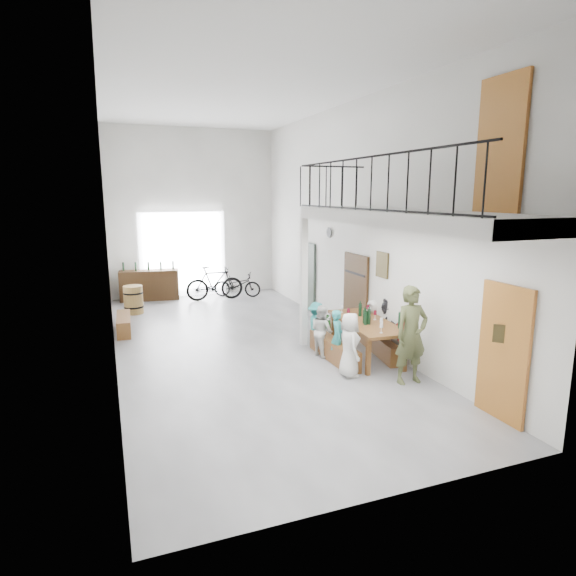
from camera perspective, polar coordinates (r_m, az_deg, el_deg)
name	(u,v)px	position (r m, az deg, el deg)	size (l,w,h in m)	color
floor	(243,345)	(11.10, -5.32, -6.74)	(12.00, 12.00, 0.00)	slate
room_walls	(240,186)	(10.57, -5.68, 11.92)	(12.00, 12.00, 12.00)	white
gateway_portal	(183,254)	(16.43, -12.34, 3.91)	(2.80, 0.08, 2.80)	white
right_wall_decor	(393,276)	(10.11, 12.37, 1.43)	(0.07, 8.28, 5.07)	#9B5B1F
balcony	(401,220)	(8.53, 13.24, 7.89)	(1.52, 5.62, 4.00)	silver
tasting_table	(366,325)	(10.19, 9.27, -4.34)	(1.12, 2.30, 0.79)	brown
bench_inner	(334,350)	(10.09, 5.46, -7.35)	(0.29, 1.83, 0.42)	brown
bench_wall	(379,345)	(10.59, 10.73, -6.64)	(0.23, 1.76, 0.40)	brown
tableware	(366,315)	(10.14, 9.19, -3.12)	(0.61, 1.78, 0.35)	black
side_bench	(124,324)	(12.69, -18.89, -4.05)	(0.32, 1.47, 0.41)	brown
oak_barrel	(133,300)	(14.49, -17.85, -1.33)	(0.55, 0.55, 0.81)	olive
serving_counter	(149,285)	(16.16, -16.10, 0.33)	(1.84, 0.51, 0.97)	#321F0D
counter_bottles	(148,266)	(16.06, -16.22, 2.52)	(1.59, 0.27, 0.28)	black
guest_left_a	(350,345)	(9.15, 7.30, -6.70)	(0.60, 0.39, 1.23)	silver
guest_left_b	(337,337)	(9.83, 5.88, -5.75)	(0.41, 0.27, 1.11)	teal
guest_left_c	(322,331)	(10.24, 4.03, -5.06)	(0.54, 0.42, 1.10)	silver
guest_left_d	(316,325)	(10.78, 3.36, -4.39)	(0.67, 0.38, 1.04)	teal
guest_right_a	(403,336)	(10.10, 13.45, -5.57)	(0.65, 0.27, 1.10)	#AB1E1D
guest_right_b	(388,324)	(10.69, 11.78, -4.25)	(1.13, 0.36, 1.21)	black
guest_right_c	(373,323)	(11.01, 10.00, -4.12)	(0.52, 0.34, 1.07)	silver
host_standing	(411,335)	(8.98, 14.40, -5.41)	(0.66, 0.43, 1.80)	#474D2B
potted_plant	(329,320)	(12.41, 4.89, -3.79)	(0.38, 0.33, 0.42)	#1E531B
bicycle_near	(237,285)	(16.10, -6.03, 0.38)	(0.54, 1.55, 0.81)	black
bicycle_far	(215,283)	(15.68, -8.68, 0.57)	(0.52, 1.84, 1.10)	black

